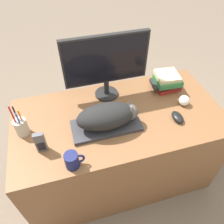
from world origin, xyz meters
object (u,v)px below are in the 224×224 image
at_px(pen_cup, 21,127).
at_px(book_stack, 167,81).
at_px(phone, 40,142).
at_px(keyboard, 106,126).
at_px(coffee_mug, 72,160).
at_px(computer_mouse, 178,117).
at_px(baseball, 184,100).
at_px(cat, 108,116).
at_px(monitor, 106,62).

xyz_separation_m(pen_cup, book_stack, (1.02, 0.16, 0.00)).
height_order(pen_cup, phone, pen_cup).
height_order(keyboard, coffee_mug, coffee_mug).
bearing_deg(computer_mouse, baseball, 47.26).
bearing_deg(book_stack, phone, -161.08).
bearing_deg(cat, keyboard, -180.00).
bearing_deg(keyboard, monitor, 74.58).
height_order(coffee_mug, pen_cup, pen_cup).
height_order(cat, coffee_mug, cat).
height_order(monitor, book_stack, monitor).
distance_m(keyboard, coffee_mug, 0.32).
xyz_separation_m(pen_cup, baseball, (1.06, -0.04, -0.02)).
xyz_separation_m(cat, monitor, (0.07, 0.30, 0.17)).
relative_size(baseball, phone, 0.52).
bearing_deg(coffee_mug, baseball, 18.51).
distance_m(keyboard, book_stack, 0.58).
bearing_deg(pen_cup, computer_mouse, -9.04).
bearing_deg(computer_mouse, monitor, 136.35).
relative_size(coffee_mug, phone, 0.78).
distance_m(computer_mouse, book_stack, 0.32).
relative_size(monitor, pen_cup, 2.38).
relative_size(keyboard, book_stack, 1.93).
bearing_deg(pen_cup, phone, -56.37).
height_order(keyboard, monitor, monitor).
distance_m(cat, computer_mouse, 0.45).
height_order(monitor, baseball, monitor).
relative_size(keyboard, baseball, 5.95).
xyz_separation_m(phone, book_stack, (0.91, 0.31, -0.00)).
xyz_separation_m(computer_mouse, phone, (-0.85, -0.01, 0.05)).
height_order(cat, phone, cat).
bearing_deg(phone, book_stack, 18.92).
distance_m(monitor, baseball, 0.59).
distance_m(cat, book_stack, 0.56).
bearing_deg(coffee_mug, computer_mouse, 12.43).
xyz_separation_m(cat, pen_cup, (-0.51, 0.09, -0.04)).
xyz_separation_m(computer_mouse, pen_cup, (-0.95, 0.15, 0.04)).
bearing_deg(keyboard, coffee_mug, -138.05).
distance_m(baseball, phone, 0.96).
bearing_deg(keyboard, baseball, 5.44).
bearing_deg(phone, computer_mouse, 0.42).
distance_m(pen_cup, phone, 0.19).
bearing_deg(monitor, baseball, -26.75).
relative_size(phone, book_stack, 0.63).
xyz_separation_m(computer_mouse, book_stack, (0.07, 0.31, 0.05)).
distance_m(keyboard, phone, 0.40).
bearing_deg(book_stack, keyboard, -154.88).
relative_size(monitor, book_stack, 2.52).
relative_size(computer_mouse, phone, 0.77).
bearing_deg(book_stack, pen_cup, -171.32).
height_order(coffee_mug, baseball, coffee_mug).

